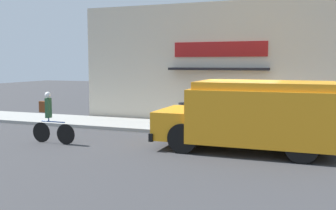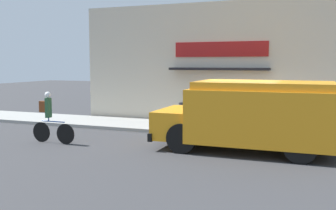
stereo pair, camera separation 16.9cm
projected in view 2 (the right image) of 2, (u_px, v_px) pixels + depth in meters
name	position (u px, v px, depth m)	size (l,w,h in m)	color
ground_plane	(238.00, 139.00, 13.37)	(70.00, 70.00, 0.00)	#38383A
sidewalk	(244.00, 131.00, 14.51)	(28.00, 2.48, 0.13)	#999993
storefront	(252.00, 64.00, 15.63)	(15.00, 0.79, 5.07)	beige
school_bus	(253.00, 114.00, 11.52)	(5.28, 2.87, 2.06)	orange
cyclist	(50.00, 118.00, 12.72)	(1.61, 0.20, 1.67)	black
trash_bin	(185.00, 115.00, 15.18)	(0.50, 0.50, 0.93)	#38383D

